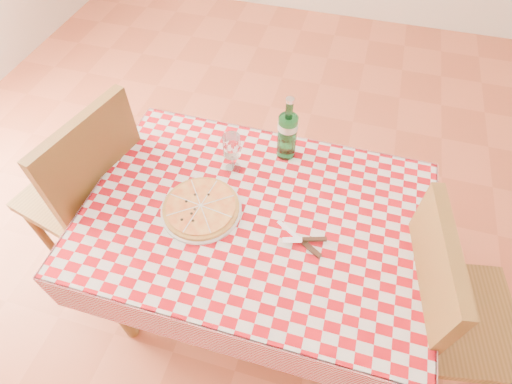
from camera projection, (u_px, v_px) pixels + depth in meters
dining_table at (257, 229)px, 1.57m from camera, size 1.20×0.80×0.75m
tablecloth at (257, 216)px, 1.49m from camera, size 1.30×0.90×0.01m
chair_near at (439, 306)px, 1.47m from camera, size 0.52×0.52×1.00m
chair_far at (91, 188)px, 1.78m from camera, size 0.56×0.56×1.03m
pizza_plate at (201, 207)px, 1.49m from camera, size 0.34×0.34×0.04m
water_bottle at (288, 128)px, 1.57m from camera, size 0.10×0.10×0.29m
wine_glass at (232, 153)px, 1.56m from camera, size 0.07×0.07×0.18m
cutlery at (302, 240)px, 1.41m from camera, size 0.23×0.19×0.02m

